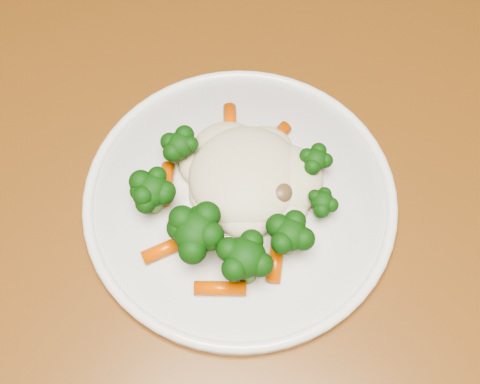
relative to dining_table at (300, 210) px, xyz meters
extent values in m
plane|color=brown|center=(-0.12, -0.08, -0.66)|extent=(3.00, 3.00, 0.00)
cube|color=brown|center=(0.00, 0.00, 0.07)|extent=(1.54, 1.29, 0.04)
cylinder|color=white|center=(-0.05, -0.06, 0.09)|extent=(0.28, 0.28, 0.01)
ellipsoid|color=beige|center=(-0.05, -0.04, 0.12)|extent=(0.12, 0.11, 0.05)
ellipsoid|color=black|center=(-0.11, -0.09, 0.12)|extent=(0.04, 0.04, 0.04)
ellipsoid|color=black|center=(-0.06, -0.12, 0.12)|extent=(0.05, 0.05, 0.05)
ellipsoid|color=black|center=(-0.02, -0.12, 0.13)|extent=(0.05, 0.05, 0.05)
ellipsoid|color=black|center=(0.01, -0.09, 0.12)|extent=(0.05, 0.05, 0.04)
ellipsoid|color=black|center=(0.02, -0.05, 0.12)|extent=(0.03, 0.03, 0.03)
ellipsoid|color=black|center=(0.01, -0.01, 0.12)|extent=(0.03, 0.03, 0.03)
ellipsoid|color=black|center=(-0.11, -0.04, 0.12)|extent=(0.04, 0.04, 0.04)
ellipsoid|color=black|center=(-0.11, -0.09, 0.12)|extent=(0.04, 0.04, 0.04)
ellipsoid|color=black|center=(-0.06, -0.11, 0.13)|extent=(0.05, 0.05, 0.05)
cylinder|color=#EA5C05|center=(-0.08, 0.01, 0.11)|extent=(0.03, 0.05, 0.01)
cylinder|color=#EA5C05|center=(-0.04, 0.00, 0.11)|extent=(0.03, 0.05, 0.01)
cylinder|color=#EA5C05|center=(0.00, -0.02, 0.11)|extent=(0.05, 0.04, 0.01)
cylinder|color=#EA5C05|center=(-0.11, -0.07, 0.11)|extent=(0.02, 0.04, 0.01)
cylinder|color=#EA5C05|center=(-0.09, -0.13, 0.11)|extent=(0.04, 0.04, 0.01)
cylinder|color=#EA5C05|center=(-0.03, -0.14, 0.11)|extent=(0.04, 0.03, 0.01)
cylinder|color=#EA5C05|center=(0.00, -0.10, 0.11)|extent=(0.02, 0.04, 0.01)
cylinder|color=#EA5C05|center=(-0.03, -0.04, 0.12)|extent=(0.02, 0.05, 0.01)
cylinder|color=#EA5C05|center=(-0.06, -0.03, 0.12)|extent=(0.01, 0.05, 0.01)
ellipsoid|color=brown|center=(-0.03, -0.05, 0.12)|extent=(0.03, 0.03, 0.02)
ellipsoid|color=brown|center=(-0.01, -0.05, 0.12)|extent=(0.02, 0.02, 0.02)
ellipsoid|color=brown|center=(-0.07, -0.04, 0.12)|extent=(0.02, 0.02, 0.01)
cube|color=tan|center=(-0.06, -0.01, 0.12)|extent=(0.02, 0.02, 0.01)
cube|color=tan|center=(-0.04, -0.01, 0.12)|extent=(0.03, 0.02, 0.01)
camera|label=1|loc=(0.04, -0.28, 0.58)|focal=45.00mm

